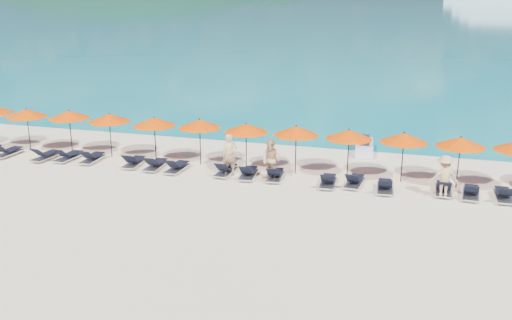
# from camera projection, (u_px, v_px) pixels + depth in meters

# --- Properties ---
(ground) EXTENTS (1400.00, 1400.00, 0.00)m
(ground) POSITION_uv_depth(u_px,v_px,m) (234.00, 212.00, 21.75)
(ground) COLOR beige
(headland_main) EXTENTS (374.00, 242.00, 126.50)m
(headland_main) POSITION_uv_depth(u_px,v_px,m) (127.00, 35.00, 609.69)
(headland_main) COLOR black
(headland_main) RESTS_ON ground
(headland_small) EXTENTS (162.00, 126.00, 85.50)m
(headland_small) POSITION_uv_depth(u_px,v_px,m) (267.00, 34.00, 587.12)
(headland_small) COLOR black
(headland_small) RESTS_ON ground
(jetski) EXTENTS (1.11, 2.42, 0.83)m
(jetski) POSITION_uv_depth(u_px,v_px,m) (364.00, 147.00, 29.44)
(jetski) COLOR silver
(jetski) RESTS_ON ground
(beachgoer_a) EXTENTS (0.83, 0.72, 1.91)m
(beachgoer_a) POSITION_uv_depth(u_px,v_px,m) (230.00, 155.00, 25.82)
(beachgoer_a) COLOR tan
(beachgoer_a) RESTS_ON ground
(beachgoer_b) EXTENTS (1.03, 0.80, 1.87)m
(beachgoer_b) POSITION_uv_depth(u_px,v_px,m) (271.00, 160.00, 25.10)
(beachgoer_b) COLOR tan
(beachgoer_b) RESTS_ON ground
(beachgoer_c) EXTENTS (1.24, 0.79, 1.78)m
(beachgoer_c) POSITION_uv_depth(u_px,v_px,m) (444.00, 177.00, 23.01)
(beachgoer_c) COLOR tan
(beachgoer_c) RESTS_ON ground
(umbrella_1) EXTENTS (2.10, 2.10, 2.28)m
(umbrella_1) POSITION_uv_depth(u_px,v_px,m) (27.00, 113.00, 29.43)
(umbrella_1) COLOR black
(umbrella_1) RESTS_ON ground
(umbrella_2) EXTENTS (2.10, 2.10, 2.28)m
(umbrella_2) POSITION_uv_depth(u_px,v_px,m) (69.00, 115.00, 29.08)
(umbrella_2) COLOR black
(umbrella_2) RESTS_ON ground
(umbrella_3) EXTENTS (2.10, 2.10, 2.28)m
(umbrella_3) POSITION_uv_depth(u_px,v_px,m) (109.00, 118.00, 28.35)
(umbrella_3) COLOR black
(umbrella_3) RESTS_ON ground
(umbrella_4) EXTENTS (2.10, 2.10, 2.28)m
(umbrella_4) POSITION_uv_depth(u_px,v_px,m) (154.00, 122.00, 27.51)
(umbrella_4) COLOR black
(umbrella_4) RESTS_ON ground
(umbrella_5) EXTENTS (2.10, 2.10, 2.28)m
(umbrella_5) POSITION_uv_depth(u_px,v_px,m) (200.00, 124.00, 27.08)
(umbrella_5) COLOR black
(umbrella_5) RESTS_ON ground
(umbrella_6) EXTENTS (2.10, 2.10, 2.28)m
(umbrella_6) POSITION_uv_depth(u_px,v_px,m) (246.00, 128.00, 26.25)
(umbrella_6) COLOR black
(umbrella_6) RESTS_ON ground
(umbrella_7) EXTENTS (2.10, 2.10, 2.28)m
(umbrella_7) POSITION_uv_depth(u_px,v_px,m) (296.00, 131.00, 25.75)
(umbrella_7) COLOR black
(umbrella_7) RESTS_ON ground
(umbrella_8) EXTENTS (2.10, 2.10, 2.28)m
(umbrella_8) POSITION_uv_depth(u_px,v_px,m) (349.00, 134.00, 25.09)
(umbrella_8) COLOR black
(umbrella_8) RESTS_ON ground
(umbrella_9) EXTENTS (2.10, 2.10, 2.28)m
(umbrella_9) POSITION_uv_depth(u_px,v_px,m) (404.00, 138.00, 24.54)
(umbrella_9) COLOR black
(umbrella_9) RESTS_ON ground
(umbrella_10) EXTENTS (2.10, 2.10, 2.28)m
(umbrella_10) POSITION_uv_depth(u_px,v_px,m) (461.00, 142.00, 23.83)
(umbrella_10) COLOR black
(umbrella_10) RESTS_ON ground
(lounger_2) EXTENTS (0.66, 1.71, 0.66)m
(lounger_2) POSITION_uv_depth(u_px,v_px,m) (8.00, 152.00, 28.96)
(lounger_2) COLOR silver
(lounger_2) RESTS_ON ground
(lounger_3) EXTENTS (0.78, 1.75, 0.66)m
(lounger_3) POSITION_uv_depth(u_px,v_px,m) (46.00, 155.00, 28.33)
(lounger_3) COLOR silver
(lounger_3) RESTS_ON ground
(lounger_4) EXTENTS (0.75, 1.74, 0.66)m
(lounger_4) POSITION_uv_depth(u_px,v_px,m) (68.00, 156.00, 28.23)
(lounger_4) COLOR silver
(lounger_4) RESTS_ON ground
(lounger_5) EXTENTS (0.70, 1.73, 0.66)m
(lounger_5) POSITION_uv_depth(u_px,v_px,m) (92.00, 158.00, 27.95)
(lounger_5) COLOR silver
(lounger_5) RESTS_ON ground
(lounger_6) EXTENTS (0.76, 1.74, 0.66)m
(lounger_6) POSITION_uv_depth(u_px,v_px,m) (134.00, 162.00, 27.26)
(lounger_6) COLOR silver
(lounger_6) RESTS_ON ground
(lounger_7) EXTENTS (0.69, 1.72, 0.66)m
(lounger_7) POSITION_uv_depth(u_px,v_px,m) (156.00, 164.00, 26.85)
(lounger_7) COLOR silver
(lounger_7) RESTS_ON ground
(lounger_8) EXTENTS (0.66, 1.72, 0.66)m
(lounger_8) POSITION_uv_depth(u_px,v_px,m) (177.00, 167.00, 26.49)
(lounger_8) COLOR silver
(lounger_8) RESTS_ON ground
(lounger_9) EXTENTS (0.67, 1.72, 0.66)m
(lounger_9) POSITION_uv_depth(u_px,v_px,m) (226.00, 170.00, 26.02)
(lounger_9) COLOR silver
(lounger_9) RESTS_ON ground
(lounger_10) EXTENTS (0.79, 1.75, 0.66)m
(lounger_10) POSITION_uv_depth(u_px,v_px,m) (248.00, 173.00, 25.61)
(lounger_10) COLOR silver
(lounger_10) RESTS_ON ground
(lounger_11) EXTENTS (0.78, 1.75, 0.66)m
(lounger_11) POSITION_uv_depth(u_px,v_px,m) (275.00, 175.00, 25.36)
(lounger_11) COLOR silver
(lounger_11) RESTS_ON ground
(lounger_12) EXTENTS (0.72, 1.73, 0.66)m
(lounger_12) POSITION_uv_depth(u_px,v_px,m) (328.00, 181.00, 24.53)
(lounger_12) COLOR silver
(lounger_12) RESTS_ON ground
(lounger_13) EXTENTS (0.77, 1.75, 0.66)m
(lounger_13) POSITION_uv_depth(u_px,v_px,m) (354.00, 181.00, 24.52)
(lounger_13) COLOR silver
(lounger_13) RESTS_ON ground
(lounger_14) EXTENTS (0.74, 1.74, 0.66)m
(lounger_14) POSITION_uv_depth(u_px,v_px,m) (385.00, 186.00, 23.86)
(lounger_14) COLOR silver
(lounger_14) RESTS_ON ground
(lounger_15) EXTENTS (0.63, 1.71, 0.66)m
(lounger_15) POSITION_uv_depth(u_px,v_px,m) (444.00, 188.00, 23.59)
(lounger_15) COLOR silver
(lounger_15) RESTS_ON ground
(lounger_16) EXTENTS (0.75, 1.74, 0.66)m
(lounger_16) POSITION_uv_depth(u_px,v_px,m) (471.00, 192.00, 23.16)
(lounger_16) COLOR silver
(lounger_16) RESTS_ON ground
(lounger_17) EXTENTS (0.64, 1.71, 0.66)m
(lounger_17) POSITION_uv_depth(u_px,v_px,m) (504.00, 195.00, 22.88)
(lounger_17) COLOR silver
(lounger_17) RESTS_ON ground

